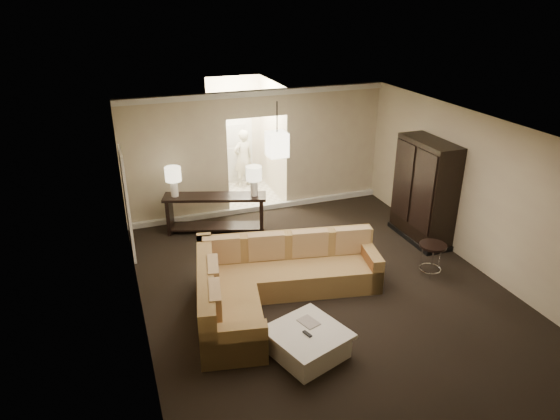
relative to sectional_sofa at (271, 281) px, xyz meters
name	(u,v)px	position (x,y,z in m)	size (l,w,h in m)	color
ground	(331,300)	(0.95, -0.34, -0.37)	(8.00, 8.00, 0.00)	black
wall_back	(258,152)	(0.95, 3.66, 1.03)	(6.00, 0.04, 2.80)	beige
wall_front	(535,411)	(0.95, -4.34, 1.03)	(6.00, 0.04, 2.80)	beige
wall_left	(137,257)	(-2.05, -0.34, 1.03)	(0.04, 8.00, 2.80)	beige
wall_right	(490,199)	(3.95, -0.34, 1.03)	(0.04, 8.00, 2.80)	beige
ceiling	(339,137)	(0.95, -0.34, 2.43)	(6.00, 8.00, 0.02)	white
crown_molding	(257,93)	(0.95, 3.61, 2.36)	(6.00, 0.10, 0.12)	silver
baseboard	(259,208)	(0.95, 3.61, -0.31)	(6.00, 0.10, 0.12)	silver
side_door	(127,204)	(-2.02, 2.46, 0.68)	(0.05, 0.90, 2.10)	white
foyer	(242,141)	(0.95, 5.00, 0.93)	(1.44, 2.02, 2.80)	white
sectional_sofa	(271,281)	(0.00, 0.00, 0.00)	(3.46, 2.59, 0.92)	brown
coffee_table	(307,342)	(0.05, -1.45, -0.16)	(1.24, 1.24, 0.41)	beige
console_table	(216,210)	(-0.25, 2.86, 0.12)	(2.18, 1.13, 0.82)	black
armoire	(424,193)	(3.64, 1.11, 0.64)	(0.63, 1.46, 2.10)	black
drink_table	(432,253)	(3.00, -0.19, 0.07)	(0.48, 0.48, 0.60)	black
table_lamp_left	(173,177)	(-1.03, 3.12, 0.88)	(0.33, 0.33, 0.63)	white
table_lamp_right	(254,176)	(0.53, 2.60, 0.88)	(0.33, 0.33, 0.63)	white
pendant_light	(277,144)	(0.95, 2.36, 1.59)	(0.38, 0.38, 1.09)	black
person	(243,156)	(1.05, 5.26, 0.47)	(0.61, 0.40, 1.68)	beige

